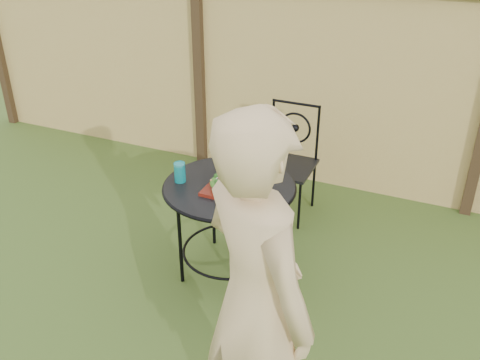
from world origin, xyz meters
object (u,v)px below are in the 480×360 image
(patio_chair, at_px, (288,158))
(salad_plate, at_px, (226,189))
(diner, at_px, (256,303))
(patio_table, at_px, (230,202))

(patio_chair, relative_size, salad_plate, 3.52)
(diner, height_order, salad_plate, diner)
(patio_table, xyz_separation_m, diner, (0.70, -1.23, 0.33))
(patio_chair, bearing_deg, salad_plate, -94.13)
(diner, xyz_separation_m, salad_plate, (-0.69, 1.14, -0.18))
(patio_table, relative_size, diner, 0.50)
(patio_chair, relative_size, diner, 0.52)
(diner, bearing_deg, patio_table, -27.86)
(patio_table, xyz_separation_m, patio_chair, (0.09, 0.99, -0.08))
(patio_chair, xyz_separation_m, diner, (0.61, -2.22, 0.41))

